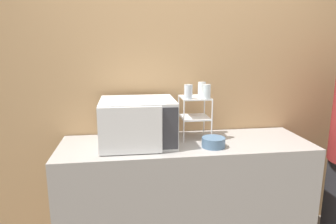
# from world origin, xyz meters

# --- Properties ---
(wall_back) EXTENTS (8.00, 0.06, 2.60)m
(wall_back) POSITION_xyz_m (0.00, 0.64, 1.30)
(wall_back) COLOR tan
(wall_back) RESTS_ON ground_plane
(counter) EXTENTS (1.88, 0.60, 0.92)m
(counter) POSITION_xyz_m (0.00, 0.30, 0.46)
(counter) COLOR #9E9993
(counter) RESTS_ON ground_plane
(microwave) EXTENTS (0.54, 0.47, 0.33)m
(microwave) POSITION_xyz_m (-0.36, 0.32, 1.09)
(microwave) COLOR silver
(microwave) RESTS_ON counter
(dish_rack) EXTENTS (0.23, 0.24, 0.33)m
(dish_rack) POSITION_xyz_m (0.09, 0.42, 1.16)
(dish_rack) COLOR white
(dish_rack) RESTS_ON counter
(glass_front_left) EXTENTS (0.06, 0.06, 0.11)m
(glass_front_left) POSITION_xyz_m (0.02, 0.35, 1.30)
(glass_front_left) COLOR silver
(glass_front_left) RESTS_ON dish_rack
(glass_back_right) EXTENTS (0.06, 0.06, 0.11)m
(glass_back_right) POSITION_xyz_m (0.16, 0.49, 1.30)
(glass_back_right) COLOR silver
(glass_back_right) RESTS_ON dish_rack
(glass_front_right) EXTENTS (0.06, 0.06, 0.11)m
(glass_front_right) POSITION_xyz_m (0.16, 0.34, 1.30)
(glass_front_right) COLOR silver
(glass_front_right) RESTS_ON dish_rack
(bowl) EXTENTS (0.17, 0.17, 0.07)m
(bowl) POSITION_xyz_m (0.18, 0.17, 0.96)
(bowl) COLOR slate
(bowl) RESTS_ON counter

